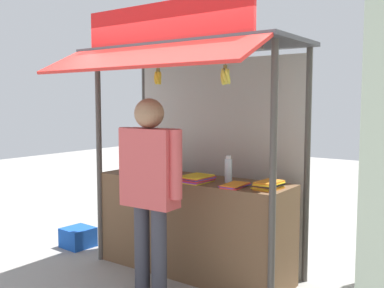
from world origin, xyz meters
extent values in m
plane|color=gray|center=(0.00, 0.00, 0.00)|extent=(20.00, 20.00, 0.00)
cube|color=brown|center=(0.00, 0.00, 0.49)|extent=(2.08, 0.60, 0.98)
cylinder|color=#4C4742|center=(-1.04, -0.30, 1.13)|extent=(0.06, 0.06, 2.26)
cylinder|color=#4C4742|center=(1.04, -0.30, 1.13)|extent=(0.06, 0.06, 2.26)
cylinder|color=#4C4742|center=(-1.04, 0.45, 1.13)|extent=(0.06, 0.06, 2.26)
cylinder|color=#4C4742|center=(1.04, 0.45, 1.13)|extent=(0.06, 0.06, 2.26)
cube|color=#B7B2A8|center=(0.00, 0.45, 1.10)|extent=(2.03, 0.04, 2.21)
cube|color=#3F3F44|center=(0.00, -0.03, 2.28)|extent=(2.28, 0.95, 0.04)
cube|color=red|center=(0.00, -0.75, 2.14)|extent=(2.24, 0.51, 0.26)
cube|color=red|center=(0.00, -0.45, 2.47)|extent=(1.87, 0.04, 0.35)
cylinder|color=#59544C|center=(0.00, -0.40, 2.18)|extent=(1.97, 0.02, 0.02)
cylinder|color=silver|center=(0.42, 0.02, 1.09)|extent=(0.07, 0.07, 0.23)
cylinder|color=white|center=(0.42, 0.02, 1.22)|extent=(0.05, 0.05, 0.03)
cylinder|color=silver|center=(-0.70, 0.14, 1.11)|extent=(0.08, 0.08, 0.27)
cylinder|color=#198C33|center=(-0.70, 0.14, 1.26)|extent=(0.06, 0.06, 0.04)
cylinder|color=silver|center=(-0.24, 0.02, 1.09)|extent=(0.07, 0.07, 0.22)
cylinder|color=blue|center=(-0.24, 0.02, 1.22)|extent=(0.05, 0.05, 0.03)
cube|color=yellow|center=(0.16, -0.16, 0.98)|extent=(0.23, 0.30, 0.01)
cube|color=purple|center=(0.15, -0.16, 0.99)|extent=(0.24, 0.31, 0.01)
cube|color=red|center=(0.17, -0.15, 1.01)|extent=(0.25, 0.31, 0.01)
cube|color=blue|center=(0.17, -0.14, 1.02)|extent=(0.26, 0.32, 0.01)
cube|color=red|center=(0.16, -0.15, 1.03)|extent=(0.26, 0.32, 0.01)
cube|color=yellow|center=(0.17, -0.16, 1.04)|extent=(0.24, 0.31, 0.01)
cube|color=red|center=(0.59, -0.16, 0.98)|extent=(0.19, 0.31, 0.01)
cube|color=blue|center=(0.60, -0.16, 0.99)|extent=(0.19, 0.31, 0.01)
cube|color=red|center=(0.60, -0.17, 1.00)|extent=(0.17, 0.30, 0.01)
cube|color=orange|center=(0.61, -0.17, 1.01)|extent=(0.19, 0.30, 0.01)
cube|color=orange|center=(0.89, -0.07, 0.99)|extent=(0.20, 0.28, 0.01)
cube|color=yellow|center=(0.88, -0.07, 1.00)|extent=(0.20, 0.29, 0.01)
cube|color=orange|center=(0.88, -0.06, 1.00)|extent=(0.18, 0.27, 0.01)
cube|color=black|center=(0.89, -0.07, 1.02)|extent=(0.20, 0.28, 0.01)
cube|color=orange|center=(0.88, -0.07, 1.02)|extent=(0.20, 0.28, 0.01)
cube|color=yellow|center=(0.89, -0.06, 1.03)|extent=(0.20, 0.29, 0.01)
cube|color=orange|center=(0.89, -0.05, 1.04)|extent=(0.19, 0.28, 0.01)
cylinder|color=#332D23|center=(-0.10, -0.40, 2.11)|extent=(0.01, 0.01, 0.10)
cylinder|color=olive|center=(-0.10, -0.40, 2.05)|extent=(0.04, 0.04, 0.04)
ellipsoid|color=yellow|center=(-0.09, -0.40, 1.97)|extent=(0.04, 0.06, 0.13)
ellipsoid|color=yellow|center=(-0.10, -0.39, 1.97)|extent=(0.06, 0.05, 0.13)
ellipsoid|color=yellow|center=(-0.12, -0.39, 1.97)|extent=(0.05, 0.06, 0.13)
ellipsoid|color=yellow|center=(-0.12, -0.41, 1.98)|extent=(0.06, 0.07, 0.13)
ellipsoid|color=yellow|center=(-0.10, -0.42, 1.98)|extent=(0.07, 0.04, 0.13)
cylinder|color=#332D23|center=(0.63, -0.40, 2.11)|extent=(0.01, 0.01, 0.10)
cylinder|color=olive|center=(0.63, -0.40, 2.04)|extent=(0.04, 0.04, 0.04)
ellipsoid|color=#D8CC43|center=(0.66, -0.40, 1.97)|extent=(0.04, 0.09, 0.15)
ellipsoid|color=#D8CC43|center=(0.64, -0.38, 1.96)|extent=(0.07, 0.04, 0.15)
ellipsoid|color=#D8CC43|center=(0.62, -0.39, 1.96)|extent=(0.06, 0.06, 0.15)
ellipsoid|color=#D8CC43|center=(0.61, -0.41, 1.96)|extent=(0.06, 0.07, 0.15)
ellipsoid|color=#D8CC43|center=(0.64, -0.42, 1.96)|extent=(0.08, 0.05, 0.15)
cylinder|color=#383842|center=(0.01, -0.77, 0.43)|extent=(0.14, 0.14, 0.85)
cylinder|color=#383842|center=(0.21, -0.77, 0.43)|extent=(0.14, 0.14, 0.85)
cube|color=#CC4C4C|center=(0.11, -0.77, 1.19)|extent=(0.52, 0.24, 0.67)
cylinder|color=#CC4C4C|center=(-0.17, -0.77, 1.24)|extent=(0.11, 0.11, 0.57)
cylinder|color=#CC4C4C|center=(0.39, -0.77, 1.24)|extent=(0.11, 0.11, 0.57)
sphere|color=#936B4C|center=(0.11, -0.77, 1.65)|extent=(0.26, 0.26, 0.26)
cube|color=#194CB2|center=(-1.59, -0.17, 0.12)|extent=(0.35, 0.35, 0.23)
camera|label=1|loc=(2.62, -3.64, 1.75)|focal=41.76mm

